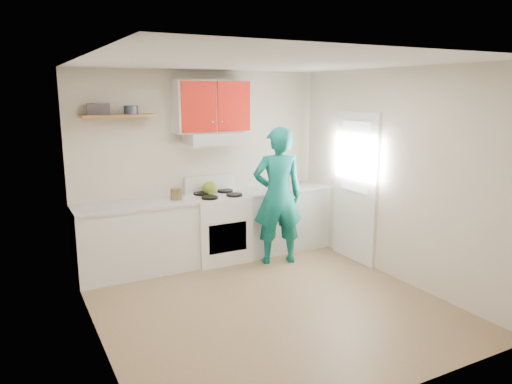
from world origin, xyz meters
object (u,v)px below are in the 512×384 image
crock (176,195)px  person (278,196)px  stove (218,228)px  tin (131,110)px  kettle (210,188)px

crock → person: size_ratio=0.09×
crock → stove: bearing=0.0°
tin → stove: bearing=-7.1°
crock → tin: bearing=164.7°
tin → crock: tin is taller
tin → crock: bearing=-15.3°
stove → person: size_ratio=0.49×
tin → kettle: size_ratio=0.81×
crock → person: person is taller
person → crock: bearing=-4.2°
stove → tin: 1.97m
kettle → crock: (-0.52, -0.11, -0.03)m
tin → kettle: tin is taller
stove → person: person is taller
stove → person: bearing=-35.5°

